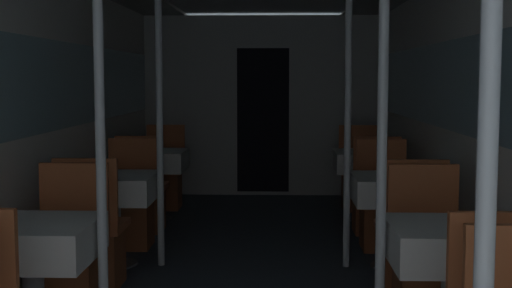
{
  "coord_description": "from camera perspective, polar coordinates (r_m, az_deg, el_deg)",
  "views": [
    {
      "loc": [
        0.2,
        -1.0,
        1.45
      ],
      "look_at": [
        0.07,
        3.01,
        1.08
      ],
      "focal_mm": 50.0,
      "sensor_mm": 36.0,
      "label": 1
    }
  ],
  "objects": [
    {
      "name": "chair_right_near_2",
      "position": [
        5.03,
        12.15,
        -8.24
      ],
      "size": [
        0.43,
        0.43,
        0.92
      ],
      "color": "brown",
      "rests_on": "ground_plane"
    },
    {
      "name": "support_pole_right_0",
      "position": [
        1.89,
        17.89,
        -5.5
      ],
      "size": [
        0.05,
        0.05,
        2.21
      ],
      "color": "silver",
      "rests_on": "ground_plane"
    },
    {
      "name": "chair_left_near_2",
      "position": [
        5.11,
        -12.89,
        -8.03
      ],
      "size": [
        0.43,
        0.43,
        0.92
      ],
      "color": "brown",
      "rests_on": "ground_plane"
    },
    {
      "name": "chair_left_far_1",
      "position": [
        4.56,
        -14.81,
        -9.73
      ],
      "size": [
        0.43,
        0.43,
        0.92
      ],
      "rotation": [
        0.0,
        0.0,
        3.14
      ],
      "color": "brown",
      "rests_on": "ground_plane"
    },
    {
      "name": "dining_table_right_1",
      "position": [
        3.81,
        15.49,
        -8.14
      ],
      "size": [
        0.65,
        0.65,
        0.71
      ],
      "color": "#4C4C51",
      "rests_on": "ground_plane"
    },
    {
      "name": "bulkhead_far",
      "position": [
        8.82,
        0.57,
        3.04
      ],
      "size": [
        2.93,
        0.09,
        2.21
      ],
      "color": "#A8A8A3",
      "rests_on": "ground_plane"
    },
    {
      "name": "dining_table_left_3",
      "position": [
        7.4,
        -8.17,
        -1.53
      ],
      "size": [
        0.65,
        0.65,
        0.71
      ],
      "color": "#4C4C51",
      "rests_on": "ground_plane"
    },
    {
      "name": "chair_left_far_2",
      "position": [
        6.27,
        -10.05,
        -5.5
      ],
      "size": [
        0.43,
        0.43,
        0.92
      ],
      "rotation": [
        0.0,
        0.0,
        3.14
      ],
      "color": "brown",
      "rests_on": "ground_plane"
    },
    {
      "name": "chair_left_near_3",
      "position": [
        6.85,
        -9.03,
        -4.58
      ],
      "size": [
        0.43,
        0.43,
        0.92
      ],
      "color": "brown",
      "rests_on": "ground_plane"
    },
    {
      "name": "support_pole_left_1",
      "position": [
        3.73,
        -12.33,
        -0.14
      ],
      "size": [
        0.05,
        0.05,
        2.21
      ],
      "color": "silver",
      "rests_on": "ground_plane"
    },
    {
      "name": "dining_table_left_1",
      "position": [
        3.92,
        -17.48,
        -7.82
      ],
      "size": [
        0.65,
        0.65,
        0.71
      ],
      "color": "#4C4C51",
      "rests_on": "ground_plane"
    },
    {
      "name": "support_pole_right_1",
      "position": [
        3.66,
        10.05,
        -0.21
      ],
      "size": [
        0.05,
        0.05,
        2.21
      ],
      "color": "silver",
      "rests_on": "ground_plane"
    },
    {
      "name": "support_pole_left_2",
      "position": [
        5.5,
        -7.72,
        1.66
      ],
      "size": [
        0.05,
        0.05,
        2.21
      ],
      "color": "silver",
      "rests_on": "ground_plane"
    },
    {
      "name": "chair_left_far_3",
      "position": [
        8.03,
        -7.39,
        -3.09
      ],
      "size": [
        0.43,
        0.43,
        0.92
      ],
      "rotation": [
        0.0,
        0.0,
        3.14
      ],
      "color": "brown",
      "rests_on": "ground_plane"
    },
    {
      "name": "dining_table_right_3",
      "position": [
        7.34,
        8.82,
        -1.59
      ],
      "size": [
        0.65,
        0.65,
        0.71
      ],
      "color": "#4C4C51",
      "rests_on": "ground_plane"
    },
    {
      "name": "chair_right_far_2",
      "position": [
        6.2,
        10.14,
        -5.62
      ],
      "size": [
        0.43,
        0.43,
        0.92
      ],
      "rotation": [
        0.0,
        0.0,
        3.14
      ],
      "color": "brown",
      "rests_on": "ground_plane"
    },
    {
      "name": "wall_right",
      "position": [
        4.9,
        17.17,
        1.51
      ],
      "size": [
        0.05,
        10.23,
        2.21
      ],
      "color": "silver",
      "rests_on": "ground_plane"
    },
    {
      "name": "dining_table_right_2",
      "position": [
        5.56,
        11.09,
        -3.84
      ],
      "size": [
        0.65,
        0.65,
        0.71
      ],
      "color": "#4C4C51",
      "rests_on": "ground_plane"
    },
    {
      "name": "wall_left",
      "position": [
        5.02,
        -17.8,
        1.58
      ],
      "size": [
        0.05,
        10.23,
        2.21
      ],
      "color": "silver",
      "rests_on": "ground_plane"
    },
    {
      "name": "dining_table_left_2",
      "position": [
        5.64,
        -11.38,
        -3.72
      ],
      "size": [
        0.65,
        0.65,
        0.71
      ],
      "color": "#4C4C51",
      "rests_on": "ground_plane"
    },
    {
      "name": "chair_right_far_3",
      "position": [
        7.98,
        8.26,
        -3.16
      ],
      "size": [
        0.43,
        0.43,
        0.92
      ],
      "rotation": [
        0.0,
        0.0,
        3.14
      ],
      "color": "brown",
      "rests_on": "ground_plane"
    },
    {
      "name": "chair_right_near_3",
      "position": [
        6.78,
        9.41,
        -4.67
      ],
      "size": [
        0.43,
        0.43,
        0.92
      ],
      "color": "brown",
      "rests_on": "ground_plane"
    },
    {
      "name": "chair_right_far_1",
      "position": [
        4.46,
        13.53,
        -10.02
      ],
      "size": [
        0.43,
        0.43,
        0.92
      ],
      "rotation": [
        0.0,
        0.0,
        3.14
      ],
      "color": "brown",
      "rests_on": "ground_plane"
    },
    {
      "name": "support_pole_right_2",
      "position": [
        5.45,
        7.34,
        1.63
      ],
      "size": [
        0.05,
        0.05,
        2.21
      ],
      "color": "silver",
      "rests_on": "ground_plane"
    }
  ]
}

